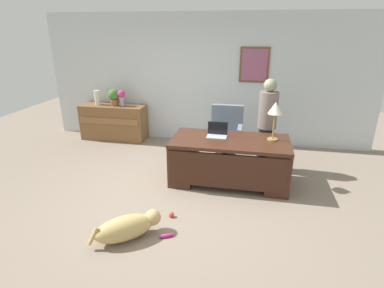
{
  "coord_description": "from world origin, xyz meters",
  "views": [
    {
      "loc": [
        1.02,
        -3.89,
        2.37
      ],
      "look_at": [
        0.18,
        0.3,
        0.75
      ],
      "focal_mm": 28.55,
      "sensor_mm": 36.0,
      "label": 1
    }
  ],
  "objects_px": {
    "vase_with_flowers": "(122,96)",
    "dog_toy_ball": "(171,215)",
    "person_standing": "(267,125)",
    "dog_toy_bone": "(166,235)",
    "desk": "(229,160)",
    "desk_lamp": "(275,110)",
    "credenza": "(114,122)",
    "laptop": "(217,133)",
    "armchair": "(226,135)",
    "potted_plant": "(114,97)",
    "vase_empty": "(97,98)",
    "dog_lying": "(128,227)"
  },
  "relations": [
    {
      "from": "laptop",
      "to": "vase_with_flowers",
      "type": "bearing_deg",
      "value": 146.96
    },
    {
      "from": "desk",
      "to": "laptop",
      "type": "distance_m",
      "value": 0.47
    },
    {
      "from": "desk",
      "to": "person_standing",
      "type": "xyz_separation_m",
      "value": [
        0.57,
        0.66,
        0.42
      ]
    },
    {
      "from": "laptop",
      "to": "dog_toy_bone",
      "type": "relative_size",
      "value": 1.63
    },
    {
      "from": "vase_with_flowers",
      "to": "laptop",
      "type": "bearing_deg",
      "value": -33.04
    },
    {
      "from": "person_standing",
      "to": "dog_toy_bone",
      "type": "xyz_separation_m",
      "value": [
        -1.18,
        -2.23,
        -0.8
      ]
    },
    {
      "from": "dog_toy_bone",
      "to": "person_standing",
      "type": "bearing_deg",
      "value": 62.09
    },
    {
      "from": "armchair",
      "to": "vase_empty",
      "type": "xyz_separation_m",
      "value": [
        -2.93,
        0.62,
        0.47
      ]
    },
    {
      "from": "dog_lying",
      "to": "vase_with_flowers",
      "type": "relative_size",
      "value": 2.18
    },
    {
      "from": "vase_with_flowers",
      "to": "desk_lamp",
      "type": "bearing_deg",
      "value": -25.33
    },
    {
      "from": "armchair",
      "to": "vase_with_flowers",
      "type": "xyz_separation_m",
      "value": [
        -2.35,
        0.62,
        0.53
      ]
    },
    {
      "from": "vase_empty",
      "to": "potted_plant",
      "type": "height_order",
      "value": "potted_plant"
    },
    {
      "from": "person_standing",
      "to": "vase_with_flowers",
      "type": "height_order",
      "value": "person_standing"
    },
    {
      "from": "credenza",
      "to": "vase_with_flowers",
      "type": "bearing_deg",
      "value": 0.34
    },
    {
      "from": "person_standing",
      "to": "vase_empty",
      "type": "distance_m",
      "value": 3.78
    },
    {
      "from": "desk",
      "to": "desk_lamp",
      "type": "height_order",
      "value": "desk_lamp"
    },
    {
      "from": "desk_lamp",
      "to": "dog_toy_bone",
      "type": "xyz_separation_m",
      "value": [
        -1.26,
        -1.71,
        -1.19
      ]
    },
    {
      "from": "desk",
      "to": "person_standing",
      "type": "distance_m",
      "value": 0.97
    },
    {
      "from": "dog_lying",
      "to": "dog_toy_bone",
      "type": "xyz_separation_m",
      "value": [
        0.45,
        0.1,
        -0.13
      ]
    },
    {
      "from": "dog_toy_ball",
      "to": "vase_with_flowers",
      "type": "bearing_deg",
      "value": 123.5
    },
    {
      "from": "vase_with_flowers",
      "to": "person_standing",
      "type": "bearing_deg",
      "value": -17.56
    },
    {
      "from": "person_standing",
      "to": "dog_lying",
      "type": "distance_m",
      "value": 2.92
    },
    {
      "from": "vase_with_flowers",
      "to": "dog_toy_ball",
      "type": "relative_size",
      "value": 4.8
    },
    {
      "from": "credenza",
      "to": "dog_toy_ball",
      "type": "relative_size",
      "value": 20.08
    },
    {
      "from": "dog_lying",
      "to": "dog_toy_bone",
      "type": "bearing_deg",
      "value": 13.2
    },
    {
      "from": "vase_empty",
      "to": "credenza",
      "type": "bearing_deg",
      "value": -0.23
    },
    {
      "from": "credenza",
      "to": "laptop",
      "type": "distance_m",
      "value": 2.94
    },
    {
      "from": "credenza",
      "to": "dog_lying",
      "type": "bearing_deg",
      "value": -63.11
    },
    {
      "from": "laptop",
      "to": "person_standing",
      "type": "bearing_deg",
      "value": 32.69
    },
    {
      "from": "person_standing",
      "to": "dog_toy_ball",
      "type": "height_order",
      "value": "person_standing"
    },
    {
      "from": "laptop",
      "to": "potted_plant",
      "type": "distance_m",
      "value": 2.87
    },
    {
      "from": "credenza",
      "to": "dog_lying",
      "type": "height_order",
      "value": "credenza"
    },
    {
      "from": "desk",
      "to": "vase_with_flowers",
      "type": "bearing_deg",
      "value": 146.93
    },
    {
      "from": "desk_lamp",
      "to": "person_standing",
      "type": "bearing_deg",
      "value": 98.61
    },
    {
      "from": "desk",
      "to": "vase_with_flowers",
      "type": "xyz_separation_m",
      "value": [
        -2.5,
        1.63,
        0.59
      ]
    },
    {
      "from": "laptop",
      "to": "desk_lamp",
      "type": "xyz_separation_m",
      "value": [
        0.87,
        -0.01,
        0.42
      ]
    },
    {
      "from": "person_standing",
      "to": "dog_toy_ball",
      "type": "xyz_separation_m",
      "value": [
        -1.23,
        -1.8,
        -0.79
      ]
    },
    {
      "from": "dog_lying",
      "to": "dog_toy_ball",
      "type": "distance_m",
      "value": 0.67
    },
    {
      "from": "dog_lying",
      "to": "person_standing",
      "type": "bearing_deg",
      "value": 55.11
    },
    {
      "from": "dog_lying",
      "to": "desk_lamp",
      "type": "height_order",
      "value": "desk_lamp"
    },
    {
      "from": "dog_toy_ball",
      "to": "armchair",
      "type": "bearing_deg",
      "value": 76.64
    },
    {
      "from": "desk_lamp",
      "to": "vase_with_flowers",
      "type": "relative_size",
      "value": 1.75
    },
    {
      "from": "dog_lying",
      "to": "credenza",
      "type": "bearing_deg",
      "value": 116.89
    },
    {
      "from": "desk",
      "to": "potted_plant",
      "type": "height_order",
      "value": "potted_plant"
    },
    {
      "from": "dog_toy_ball",
      "to": "laptop",
      "type": "bearing_deg",
      "value": 71.3
    },
    {
      "from": "person_standing",
      "to": "dog_toy_ball",
      "type": "distance_m",
      "value": 2.32
    },
    {
      "from": "credenza",
      "to": "dog_lying",
      "type": "xyz_separation_m",
      "value": [
        1.68,
        -3.3,
        -0.24
      ]
    },
    {
      "from": "dog_toy_ball",
      "to": "desk",
      "type": "bearing_deg",
      "value": 60.08
    },
    {
      "from": "desk_lamp",
      "to": "vase_empty",
      "type": "height_order",
      "value": "desk_lamp"
    },
    {
      "from": "desk",
      "to": "dog_toy_bone",
      "type": "relative_size",
      "value": 9.44
    }
  ]
}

